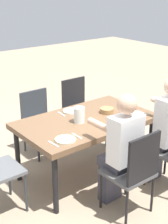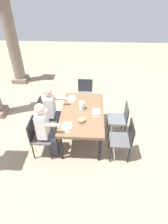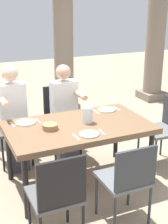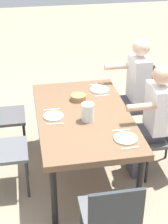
% 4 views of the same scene
% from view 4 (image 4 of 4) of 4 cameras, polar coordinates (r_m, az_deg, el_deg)
% --- Properties ---
extents(ground_plane, '(16.00, 16.00, 0.00)m').
position_cam_4_polar(ground_plane, '(4.18, -0.07, -9.30)').
color(ground_plane, gray).
extents(dining_table, '(1.62, 0.97, 0.75)m').
position_cam_4_polar(dining_table, '(3.79, -0.08, -1.22)').
color(dining_table, brown).
rests_on(dining_table, ground).
extents(chair_west_north, '(0.44, 0.44, 0.91)m').
position_cam_4_polar(chair_west_north, '(4.57, 9.84, 1.88)').
color(chair_west_north, '#4F4F50').
rests_on(chair_west_north, ground).
extents(chair_mid_north, '(0.44, 0.44, 0.95)m').
position_cam_4_polar(chair_mid_north, '(4.01, 13.13, -2.70)').
color(chair_mid_north, '#4F4F50').
rests_on(chair_mid_north, ground).
extents(chair_head_east, '(0.44, 0.44, 0.89)m').
position_cam_4_polar(chair_head_east, '(2.94, 4.33, -16.02)').
color(chair_head_east, '#5B5E61').
rests_on(chair_head_east, ground).
extents(diner_woman_green, '(0.35, 0.49, 1.29)m').
position_cam_4_polar(diner_woman_green, '(3.86, 10.60, -1.12)').
color(diner_woman_green, '#3F3F4C').
rests_on(diner_woman_green, ground).
extents(diner_man_white, '(0.35, 0.49, 1.33)m').
position_cam_4_polar(diner_man_white, '(4.43, 7.72, 3.72)').
color(diner_man_white, '#3F3F4C').
rests_on(diner_man_white, ground).
extents(plate_0, '(0.23, 0.23, 0.02)m').
position_cam_4_polar(plate_0, '(4.27, 2.47, 3.59)').
color(plate_0, white).
rests_on(plate_0, dining_table).
extents(fork_0, '(0.02, 0.17, 0.01)m').
position_cam_4_polar(fork_0, '(4.40, 2.05, 4.36)').
color(fork_0, silver).
rests_on(fork_0, dining_table).
extents(spoon_0, '(0.03, 0.17, 0.01)m').
position_cam_4_polar(spoon_0, '(4.14, 2.92, 2.62)').
color(spoon_0, silver).
rests_on(spoon_0, dining_table).
extents(plate_1, '(0.21, 0.21, 0.02)m').
position_cam_4_polar(plate_1, '(3.73, -4.85, -0.62)').
color(plate_1, white).
rests_on(plate_1, dining_table).
extents(fork_1, '(0.02, 0.17, 0.01)m').
position_cam_4_polar(fork_1, '(3.86, -5.08, 0.41)').
color(fork_1, silver).
rests_on(fork_1, dining_table).
extents(spoon_1, '(0.03, 0.17, 0.01)m').
position_cam_4_polar(spoon_1, '(3.60, -4.59, -1.88)').
color(spoon_1, silver).
rests_on(spoon_1, dining_table).
extents(plate_2, '(0.23, 0.23, 0.02)m').
position_cam_4_polar(plate_2, '(3.38, 6.60, -4.13)').
color(plate_2, silver).
rests_on(plate_2, dining_table).
extents(fork_2, '(0.02, 0.17, 0.01)m').
position_cam_4_polar(fork_2, '(3.51, 5.92, -2.88)').
color(fork_2, silver).
rests_on(fork_2, dining_table).
extents(spoon_2, '(0.03, 0.17, 0.01)m').
position_cam_4_polar(spoon_2, '(3.27, 7.32, -5.65)').
color(spoon_2, silver).
rests_on(spoon_2, dining_table).
extents(water_pitcher, '(0.13, 0.13, 0.18)m').
position_cam_4_polar(water_pitcher, '(3.62, 0.60, -0.15)').
color(water_pitcher, white).
rests_on(water_pitcher, dining_table).
extents(bread_basket, '(0.17, 0.17, 0.06)m').
position_cam_4_polar(bread_basket, '(4.03, -0.85, 2.33)').
color(bread_basket, '#9E7547').
rests_on(bread_basket, dining_table).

